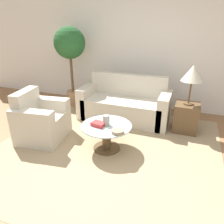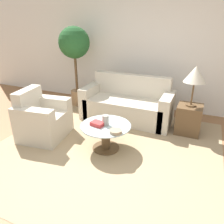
% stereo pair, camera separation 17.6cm
% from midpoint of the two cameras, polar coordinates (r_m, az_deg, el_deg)
% --- Properties ---
extents(ground_plane, '(14.00, 14.00, 0.00)m').
position_cam_midpoint_polar(ground_plane, '(3.11, -3.03, -15.99)').
color(ground_plane, '#8E603D').
extents(wall_back, '(10.00, 0.06, 2.60)m').
position_cam_midpoint_polar(wall_back, '(5.13, 11.24, 15.33)').
color(wall_back, white).
rests_on(wall_back, ground_plane).
extents(rug, '(3.53, 3.38, 0.01)m').
position_cam_midpoint_polar(rug, '(3.64, -0.19, -9.39)').
color(rug, tan).
rests_on(rug, ground_plane).
extents(sofa_main, '(1.84, 0.78, 0.90)m').
position_cam_midpoint_polar(sofa_main, '(4.59, 5.23, 1.88)').
color(sofa_main, beige).
rests_on(sofa_main, ground_plane).
extents(armchair, '(0.82, 0.89, 0.86)m').
position_cam_midpoint_polar(armchair, '(4.03, -16.72, -2.16)').
color(armchair, beige).
rests_on(armchair, ground_plane).
extents(coffee_table, '(0.80, 0.80, 0.43)m').
position_cam_midpoint_polar(coffee_table, '(3.50, -0.19, -5.64)').
color(coffee_table, brown).
rests_on(coffee_table, ground_plane).
extents(side_table, '(0.43, 0.43, 0.53)m').
position_cam_midpoint_polar(side_table, '(4.26, 20.49, -1.80)').
color(side_table, brown).
rests_on(side_table, ground_plane).
extents(table_lamp, '(0.37, 0.37, 0.71)m').
position_cam_midpoint_polar(table_lamp, '(4.01, 22.13, 8.92)').
color(table_lamp, brown).
rests_on(table_lamp, side_table).
extents(potted_plant, '(0.70, 0.70, 1.82)m').
position_cam_midpoint_polar(potted_plant, '(5.18, -8.78, 16.16)').
color(potted_plant, '#93704C').
rests_on(potted_plant, ground_plane).
extents(vase, '(0.11, 0.11, 0.17)m').
position_cam_midpoint_polar(vase, '(3.40, -0.22, -2.16)').
color(vase, '#9E998E').
rests_on(vase, coffee_table).
extents(bowl, '(0.18, 0.18, 0.05)m').
position_cam_midpoint_polar(bowl, '(3.19, 2.56, -5.13)').
color(bowl, gray).
rests_on(bowl, coffee_table).
extents(book_stack, '(0.23, 0.18, 0.06)m').
position_cam_midpoint_polar(book_stack, '(3.40, -2.33, -3.10)').
color(book_stack, '#BC3333').
rests_on(book_stack, coffee_table).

